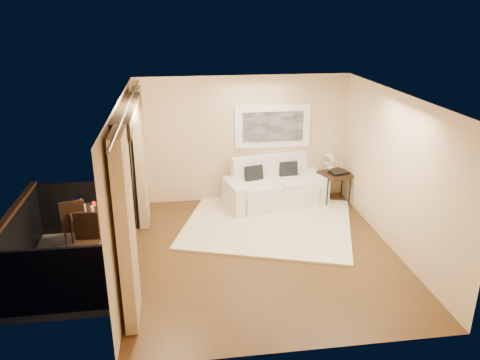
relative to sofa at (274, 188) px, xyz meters
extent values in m
plane|color=#573A19|center=(-0.61, -2.09, -0.36)|extent=(5.00, 5.00, 0.00)
plane|color=white|center=(-0.61, -2.09, 2.34)|extent=(5.00, 5.00, 0.00)
plane|color=#D4B68E|center=(-0.61, 0.41, 0.99)|extent=(4.50, 0.00, 4.50)
plane|color=#D4B68E|center=(-0.61, -4.59, 0.99)|extent=(4.50, 0.00, 4.50)
plane|color=#D4B68E|center=(1.64, -2.09, 0.99)|extent=(0.00, 5.00, 5.00)
plane|color=#D4B68E|center=(-2.86, -0.24, 0.99)|extent=(0.00, 2.70, 2.70)
plane|color=#D4B68E|center=(-2.86, -3.94, 0.99)|extent=(0.00, 2.70, 2.70)
plane|color=#D4B68E|center=(-2.86, -2.09, 2.19)|extent=(0.00, 2.40, 2.40)
cube|color=black|center=(-2.74, -2.09, 2.16)|extent=(0.28, 2.40, 0.22)
cube|color=#605B56|center=(-3.76, -2.09, -0.42)|extent=(1.80, 2.60, 0.12)
cube|color=black|center=(-4.62, -2.09, 0.14)|extent=(0.06, 2.60, 1.00)
cube|color=black|center=(-3.76, -0.82, 0.14)|extent=(1.80, 0.06, 1.00)
cube|color=black|center=(-3.76, -3.36, 0.14)|extent=(1.80, 0.06, 1.00)
cube|color=black|center=(-4.62, -2.09, 0.66)|extent=(0.10, 2.60, 0.06)
cube|color=tan|center=(-2.72, -0.54, 0.96)|extent=(0.16, 0.75, 2.62)
cube|color=tan|center=(-2.72, -3.64, 0.96)|extent=(0.16, 0.75, 2.62)
cylinder|color=#4C473F|center=(-2.72, -2.09, 2.27)|extent=(0.04, 4.80, 0.04)
cube|color=white|center=(0.02, 0.38, 1.26)|extent=(1.62, 0.05, 0.92)
cube|color=black|center=(0.02, 0.34, 1.26)|extent=(1.30, 0.02, 0.64)
cube|color=#F5E8C5|center=(-0.32, -0.99, -0.34)|extent=(3.85, 3.59, 0.04)
cube|color=white|center=(0.02, -0.07, -0.15)|extent=(1.86, 1.24, 0.42)
cube|color=white|center=(-0.06, 0.27, 0.24)|extent=(1.72, 0.57, 0.82)
cube|color=white|center=(-0.90, -0.27, -0.05)|extent=(0.42, 0.93, 0.62)
cube|color=white|center=(0.93, 0.12, -0.05)|extent=(0.42, 0.93, 0.62)
cube|color=white|center=(-0.38, -0.19, 0.13)|extent=(0.95, 0.95, 0.14)
cube|color=white|center=(0.43, -0.02, 0.13)|extent=(0.95, 0.95, 0.14)
cube|color=black|center=(-0.44, 0.03, 0.30)|extent=(0.44, 0.29, 0.41)
cube|color=black|center=(0.35, 0.20, 0.30)|extent=(0.42, 0.22, 0.41)
cube|color=black|center=(1.32, -0.09, 0.28)|extent=(0.77, 0.77, 0.04)
cylinder|color=black|center=(1.08, -0.34, -0.05)|extent=(0.03, 0.03, 0.62)
cylinder|color=black|center=(1.57, -0.34, -0.05)|extent=(0.03, 0.03, 0.62)
cylinder|color=black|center=(1.08, 0.15, -0.05)|extent=(0.03, 0.03, 0.62)
cylinder|color=black|center=(1.57, 0.15, -0.05)|extent=(0.03, 0.03, 0.62)
cube|color=black|center=(1.37, -0.13, 0.33)|extent=(0.44, 0.37, 0.05)
imported|color=white|center=(1.21, 0.01, 0.53)|extent=(0.28, 0.23, 0.45)
cube|color=black|center=(-3.57, -1.56, 0.37)|extent=(0.81, 0.81, 0.05)
cylinder|color=black|center=(-3.83, -1.81, -0.01)|extent=(0.04, 0.04, 0.70)
cylinder|color=black|center=(-3.32, -1.81, -0.01)|extent=(0.04, 0.04, 0.70)
cylinder|color=black|center=(-3.83, -1.30, -0.01)|extent=(0.04, 0.04, 0.70)
cylinder|color=black|center=(-3.32, -1.30, -0.01)|extent=(0.04, 0.04, 0.70)
cube|color=black|center=(-3.87, -1.42, 0.08)|extent=(0.49, 0.49, 0.05)
cube|color=black|center=(-3.83, -1.60, 0.32)|extent=(0.41, 0.14, 0.53)
cylinder|color=black|center=(-3.75, -1.22, -0.15)|extent=(0.03, 0.03, 0.42)
cylinder|color=black|center=(-4.07, -1.30, -0.15)|extent=(0.03, 0.03, 0.42)
cylinder|color=black|center=(-3.68, -1.54, -0.15)|extent=(0.03, 0.03, 0.42)
cylinder|color=black|center=(-4.00, -1.62, -0.15)|extent=(0.03, 0.03, 0.42)
cube|color=black|center=(-3.55, -2.23, 0.07)|extent=(0.43, 0.43, 0.05)
cube|color=black|center=(-3.53, -2.05, 0.31)|extent=(0.40, 0.08, 0.52)
cylinder|color=black|center=(-3.72, -2.38, -0.15)|extent=(0.03, 0.03, 0.41)
cylinder|color=black|center=(-3.40, -2.40, -0.15)|extent=(0.03, 0.03, 0.41)
cylinder|color=black|center=(-3.69, -2.06, -0.15)|extent=(0.03, 0.03, 0.41)
cylinder|color=black|center=(-3.37, -2.08, -0.15)|extent=(0.03, 0.03, 0.41)
cylinder|color=silver|center=(-3.76, -1.47, 0.49)|extent=(0.18, 0.18, 0.20)
cylinder|color=red|center=(-3.51, -1.38, 0.43)|extent=(0.06, 0.06, 0.07)
cylinder|color=silver|center=(-3.60, -1.72, 0.48)|extent=(0.04, 0.04, 0.18)
cylinder|color=white|center=(-3.49, -1.68, 0.45)|extent=(0.06, 0.06, 0.12)
cylinder|color=white|center=(-3.37, -1.51, 0.45)|extent=(0.06, 0.06, 0.12)
camera|label=1|loc=(-2.02, -9.14, 3.65)|focal=35.00mm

